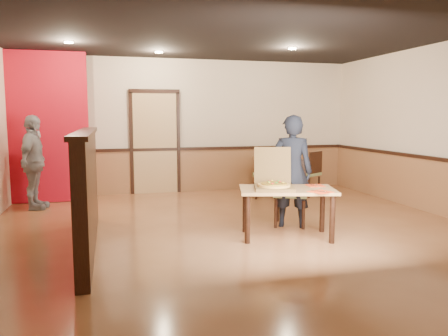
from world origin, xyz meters
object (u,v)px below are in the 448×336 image
object	(u,v)px
pizza_box	(274,183)
diner	(292,171)
side_chair_left	(265,174)
side_chair_right	(309,172)
condiment	(281,153)
main_table	(287,196)
side_table	(276,165)
passerby	(34,162)
diner_chair	(291,189)

from	to	relation	value
pizza_box	diner	bearing A→B (deg)	62.01
side_chair_left	side_chair_right	world-z (taller)	side_chair_right
pizza_box	condiment	bearing A→B (deg)	82.72
diner	side_chair_right	bearing A→B (deg)	-94.36
main_table	side_table	xyz separation A→B (m)	(1.15, 3.32, 0.01)
passerby	condiment	distance (m)	4.86
side_chair_left	diner	bearing A→B (deg)	93.40
diner_chair	pizza_box	bearing A→B (deg)	-104.38
main_table	side_chair_left	bearing A→B (deg)	90.21
main_table	side_chair_left	world-z (taller)	side_chair_left
passerby	pizza_box	world-z (taller)	passerby
side_chair_right	passerby	xyz separation A→B (m)	(-5.17, 0.06, 0.32)
side_chair_right	side_table	xyz separation A→B (m)	(-0.49, 0.61, 0.08)
main_table	diner_chair	bearing A→B (deg)	77.21
main_table	diner	world-z (taller)	diner
diner	pizza_box	bearing A→B (deg)	72.72
side_table	condiment	distance (m)	0.29
side_chair_left	diner	size ratio (longest dim) A/B	0.55
pizza_box	condiment	world-z (taller)	pizza_box
diner_chair	side_chair_right	world-z (taller)	diner_chair
side_table	passerby	world-z (taller)	passerby
main_table	side_chair_left	distance (m)	2.79
side_chair_left	condiment	xyz separation A→B (m)	(0.61, 0.67, 0.33)
side_chair_right	pizza_box	distance (m)	3.23
side_table	pizza_box	size ratio (longest dim) A/B	1.19
main_table	passerby	bearing A→B (deg)	156.29
main_table	diner	distance (m)	0.64
side_chair_right	passerby	distance (m)	5.18
diner_chair	diner	bearing A→B (deg)	-84.15
diner_chair	diner	xyz separation A→B (m)	(-0.05, -0.14, 0.29)
side_table	side_chair_right	bearing A→B (deg)	-51.35
diner_chair	pizza_box	size ratio (longest dim) A/B	1.37
side_chair_right	side_table	size ratio (longest dim) A/B	1.08
main_table	side_table	bearing A→B (deg)	85.29
side_chair_left	side_table	distance (m)	0.78
main_table	side_chair_right	distance (m)	3.17
side_table	passerby	size ratio (longest dim) A/B	0.51
side_table	passerby	bearing A→B (deg)	-173.32
main_table	condiment	bearing A→B (deg)	83.44
side_chair_left	pizza_box	size ratio (longest dim) A/B	1.26
passerby	condiment	xyz separation A→B (m)	(4.83, 0.60, -0.00)
diner	passerby	distance (m)	4.44
pizza_box	side_chair_right	bearing A→B (deg)	72.32
side_chair_right	condiment	bearing A→B (deg)	-94.45
condiment	diner	bearing A→B (deg)	-109.33
main_table	diner	bearing A→B (deg)	75.28
side_chair_left	passerby	size ratio (longest dim) A/B	0.55
diner	condiment	bearing A→B (deg)	-82.18
side_chair_left	passerby	world-z (taller)	passerby
main_table	side_chair_right	world-z (taller)	side_chair_right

